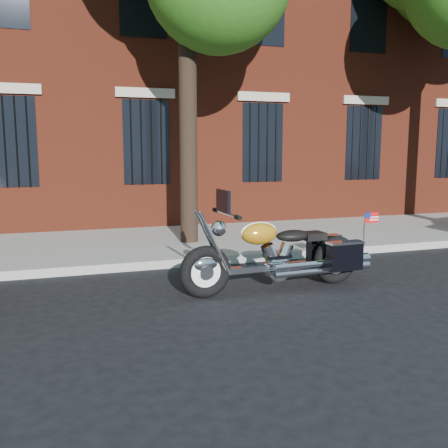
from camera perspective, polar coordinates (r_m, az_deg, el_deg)
name	(u,v)px	position (r m, az deg, el deg)	size (l,w,h in m)	color
ground	(204,287)	(7.55, -2.32, -7.20)	(120.00, 120.00, 0.00)	black
curb	(183,262)	(8.83, -4.74, -4.38)	(40.00, 0.16, 0.15)	gray
sidewalk	(162,243)	(10.63, -7.06, -2.18)	(40.00, 3.60, 0.15)	gray
building	(119,25)	(17.61, -11.96, 21.41)	(26.00, 10.08, 12.00)	maroon
motorcycle	(283,256)	(7.34, 6.78, -3.65)	(2.99, 0.92, 1.50)	black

